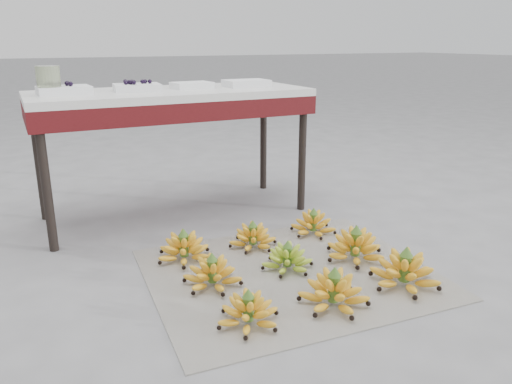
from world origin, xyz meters
name	(u,v)px	position (x,y,z in m)	size (l,w,h in m)	color
ground	(268,270)	(0.00, 0.00, 0.00)	(60.00, 60.00, 0.00)	slate
newspaper_mat	(290,274)	(0.07, -0.08, 0.00)	(1.25, 1.05, 0.01)	beige
bunch_front_left	(248,312)	(-0.28, -0.38, 0.06)	(0.26, 0.26, 0.15)	yellow
bunch_front_center	(334,292)	(0.08, -0.41, 0.06)	(0.32, 0.32, 0.17)	yellow
bunch_front_right	(405,272)	(0.45, -0.40, 0.07)	(0.38, 0.38, 0.18)	yellow
bunch_mid_left	(212,274)	(-0.29, -0.03, 0.06)	(0.25, 0.25, 0.15)	yellow
bunch_mid_center	(287,259)	(0.08, -0.04, 0.06)	(0.31, 0.31, 0.14)	#87B735
bunch_mid_right	(355,247)	(0.43, -0.08, 0.07)	(0.32, 0.32, 0.18)	yellow
bunch_back_left	(184,249)	(-0.31, 0.28, 0.06)	(0.27, 0.27, 0.16)	yellow
bunch_back_center	(253,238)	(0.05, 0.27, 0.06)	(0.29, 0.29, 0.15)	yellow
bunch_back_right	(313,225)	(0.43, 0.29, 0.06)	(0.29, 0.29, 0.15)	yellow
vendor_table	(172,105)	(-0.14, 0.95, 0.66)	(1.56, 0.63, 0.75)	black
tray_far_left	(64,90)	(-0.71, 0.96, 0.77)	(0.27, 0.20, 0.07)	silver
tray_left	(137,87)	(-0.33, 0.95, 0.77)	(0.26, 0.20, 0.06)	silver
tray_right	(192,85)	(0.00, 0.98, 0.77)	(0.24, 0.18, 0.04)	silver
tray_far_right	(246,83)	(0.33, 0.93, 0.77)	(0.26, 0.19, 0.04)	silver
glass_jar	(49,81)	(-0.78, 0.94, 0.82)	(0.12, 0.12, 0.15)	beige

